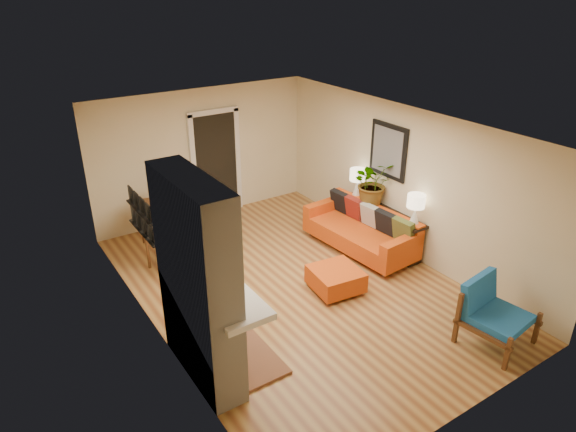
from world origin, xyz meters
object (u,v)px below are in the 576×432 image
lamp_far (357,179)px  lamp_near (416,206)px  dining_table (166,217)px  console_table (382,217)px  blue_chair (491,309)px  sofa (363,230)px  houseplant (373,183)px  ottoman (336,278)px

lamp_far → lamp_near: bearing=-90.0°
dining_table → console_table: bearing=-30.2°
blue_chair → dining_table: bearing=119.8°
sofa → houseplant: 0.86m
ottoman → dining_table: (-1.71, 2.65, 0.47)m
blue_chair → dining_table: dining_table is taller
console_table → lamp_near: size_ratio=3.43×
blue_chair → console_table: blue_chair is taller
dining_table → lamp_near: size_ratio=3.67×
console_table → lamp_far: (0.00, 0.73, 0.49)m
ottoman → blue_chair: 2.31m
dining_table → console_table: 3.85m
ottoman → console_table: 1.80m
dining_table → lamp_far: 3.55m
blue_chair → lamp_near: bearing=73.0°
ottoman → houseplant: houseplant is taller
lamp_far → houseplant: bearing=-91.3°
sofa → lamp_near: bearing=-68.4°
ottoman → dining_table: bearing=122.9°
sofa → blue_chair: blue_chair is taller
ottoman → dining_table: 3.19m
blue_chair → lamp_far: 3.62m
blue_chair → dining_table: size_ratio=0.48×
ottoman → lamp_near: size_ratio=1.49×
sofa → dining_table: size_ratio=1.10×
sofa → dining_table: 3.51m
console_table → ottoman: bearing=-156.1°
houseplant → blue_chair: bearing=-101.3°
ottoman → lamp_near: 1.82m
ottoman → houseplant: size_ratio=0.96×
dining_table → lamp_far: (3.32, -1.20, 0.38)m
sofa → dining_table: dining_table is taller
sofa → ottoman: (-1.28, -0.83, -0.15)m
ottoman → console_table: bearing=23.9°
console_table → houseplant: size_ratio=2.21×
dining_table → blue_chair: bearing=-60.2°
ottoman → console_table: console_table is taller
console_table → dining_table: bearing=149.8°
sofa → blue_chair: 2.92m
sofa → houseplant: (0.33, 0.18, 0.78)m
ottoman → blue_chair: size_ratio=0.85×
sofa → ottoman: bearing=-146.9°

